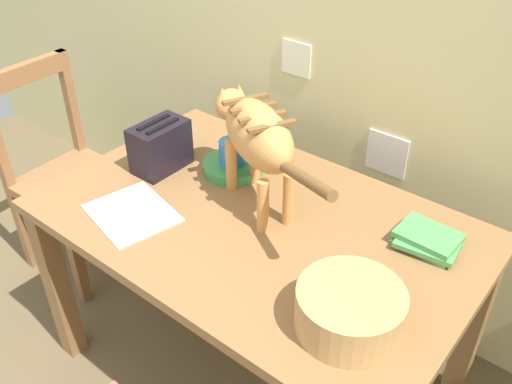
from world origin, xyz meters
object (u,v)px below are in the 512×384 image
(magazine, at_px, (132,213))
(wicker_basket, at_px, (350,309))
(wooden_chair_far, at_px, (68,176))
(toaster, at_px, (160,146))
(coffee_mug, at_px, (233,152))
(book_stack, at_px, (428,240))
(saucer_bowl, at_px, (233,167))
(dining_table, at_px, (256,240))
(cat, at_px, (256,135))

(magazine, distance_m, wicker_basket, 0.77)
(wooden_chair_far, bearing_deg, toaster, 89.97)
(coffee_mug, distance_m, wicker_basket, 0.77)
(magazine, height_order, toaster, toaster)
(book_stack, distance_m, wicker_basket, 0.41)
(coffee_mug, distance_m, wooden_chair_far, 0.92)
(saucer_bowl, bearing_deg, dining_table, -34.76)
(saucer_bowl, xyz_separation_m, coffee_mug, (0.00, -0.00, 0.06))
(coffee_mug, xyz_separation_m, magazine, (-0.09, -0.39, -0.07))
(dining_table, xyz_separation_m, wooden_chair_far, (-1.06, -0.00, -0.19))
(toaster, relative_size, wooden_chair_far, 0.21)
(coffee_mug, relative_size, toaster, 0.68)
(saucer_bowl, distance_m, book_stack, 0.71)
(dining_table, height_order, toaster, toaster)
(book_stack, height_order, wooden_chair_far, wooden_chair_far)
(wicker_basket, bearing_deg, book_stack, 86.77)
(dining_table, bearing_deg, book_stack, 23.71)
(saucer_bowl, bearing_deg, cat, -27.04)
(dining_table, xyz_separation_m, coffee_mug, (-0.23, 0.16, 0.16))
(dining_table, relative_size, wicker_basket, 5.08)
(coffee_mug, bearing_deg, book_stack, 3.65)
(dining_table, relative_size, coffee_mug, 9.91)
(saucer_bowl, relative_size, wooden_chair_far, 0.23)
(wicker_basket, distance_m, wooden_chair_far, 1.56)
(book_stack, xyz_separation_m, toaster, (-0.92, -0.18, 0.06))
(saucer_bowl, xyz_separation_m, toaster, (-0.21, -0.14, 0.07))
(wicker_basket, xyz_separation_m, wooden_chair_far, (-1.51, 0.19, -0.34))
(cat, bearing_deg, wicker_basket, -90.87)
(saucer_bowl, height_order, coffee_mug, coffee_mug)
(book_stack, bearing_deg, coffee_mug, -176.35)
(book_stack, xyz_separation_m, wooden_chair_far, (-1.53, -0.21, -0.30))
(dining_table, bearing_deg, cat, 128.06)
(dining_table, bearing_deg, magazine, -144.53)
(saucer_bowl, bearing_deg, toaster, -146.39)
(book_stack, bearing_deg, dining_table, -156.29)
(saucer_bowl, height_order, book_stack, book_stack)
(cat, height_order, coffee_mug, cat)
(wooden_chair_far, bearing_deg, cat, 91.87)
(coffee_mug, bearing_deg, wooden_chair_far, -168.76)
(dining_table, distance_m, cat, 0.34)
(dining_table, relative_size, wooden_chair_far, 1.44)
(toaster, height_order, wooden_chair_far, wooden_chair_far)
(saucer_bowl, distance_m, wooden_chair_far, 0.89)
(magazine, height_order, wooden_chair_far, wooden_chair_far)
(saucer_bowl, xyz_separation_m, wicker_basket, (0.68, -0.36, 0.04))
(dining_table, xyz_separation_m, wicker_basket, (0.45, -0.20, 0.15))
(dining_table, distance_m, saucer_bowl, 0.30)
(saucer_bowl, height_order, toaster, toaster)
(coffee_mug, xyz_separation_m, wooden_chair_far, (-0.83, -0.16, -0.35))
(coffee_mug, relative_size, book_stack, 0.72)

